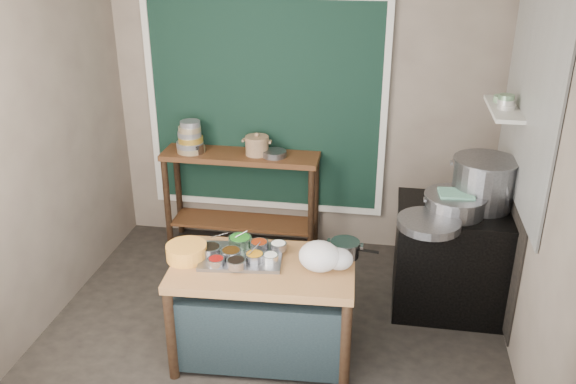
% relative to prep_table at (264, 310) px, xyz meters
% --- Properties ---
extents(floor, '(3.50, 3.00, 0.02)m').
position_rel_prep_table_xyz_m(floor, '(0.01, 0.30, -0.39)').
color(floor, '#2C2722').
rests_on(floor, ground).
extents(back_wall, '(3.50, 0.02, 2.80)m').
position_rel_prep_table_xyz_m(back_wall, '(0.01, 1.81, 1.02)').
color(back_wall, gray).
rests_on(back_wall, floor).
extents(left_wall, '(0.02, 3.00, 2.80)m').
position_rel_prep_table_xyz_m(left_wall, '(-1.75, 0.30, 1.02)').
color(left_wall, gray).
rests_on(left_wall, floor).
extents(right_wall, '(0.02, 3.00, 2.80)m').
position_rel_prep_table_xyz_m(right_wall, '(1.77, 0.30, 1.02)').
color(right_wall, gray).
rests_on(right_wall, floor).
extents(curtain_panel, '(2.10, 0.02, 1.90)m').
position_rel_prep_table_xyz_m(curtain_panel, '(-0.34, 1.77, 0.98)').
color(curtain_panel, black).
rests_on(curtain_panel, back_wall).
extents(curtain_frame, '(2.22, 0.03, 2.02)m').
position_rel_prep_table_xyz_m(curtain_frame, '(-0.34, 1.76, 0.98)').
color(curtain_frame, beige).
rests_on(curtain_frame, back_wall).
extents(tile_panel, '(0.02, 1.70, 1.70)m').
position_rel_prep_table_xyz_m(tile_panel, '(1.75, 0.85, 1.48)').
color(tile_panel, '#B2B2AA').
rests_on(tile_panel, right_wall).
extents(soot_patch, '(0.01, 1.30, 1.30)m').
position_rel_prep_table_xyz_m(soot_patch, '(1.75, 0.95, 0.32)').
color(soot_patch, black).
rests_on(soot_patch, right_wall).
extents(wall_shelf, '(0.22, 0.70, 0.03)m').
position_rel_prep_table_xyz_m(wall_shelf, '(1.64, 1.15, 1.23)').
color(wall_shelf, beige).
rests_on(wall_shelf, right_wall).
extents(prep_table, '(1.29, 0.79, 0.75)m').
position_rel_prep_table_xyz_m(prep_table, '(0.00, 0.00, 0.00)').
color(prep_table, '#925D35').
rests_on(prep_table, floor).
extents(back_counter, '(1.45, 0.40, 0.95)m').
position_rel_prep_table_xyz_m(back_counter, '(-0.54, 1.58, 0.10)').
color(back_counter, '#563318').
rests_on(back_counter, floor).
extents(stove_block, '(0.90, 0.68, 0.85)m').
position_rel_prep_table_xyz_m(stove_block, '(1.36, 0.85, 0.05)').
color(stove_block, black).
rests_on(stove_block, floor).
extents(stove_top, '(0.92, 0.69, 0.03)m').
position_rel_prep_table_xyz_m(stove_top, '(1.36, 0.85, 0.49)').
color(stove_top, black).
rests_on(stove_top, stove_block).
extents(condiment_tray, '(0.60, 0.46, 0.03)m').
position_rel_prep_table_xyz_m(condiment_tray, '(-0.16, 0.06, 0.39)').
color(condiment_tray, gray).
rests_on(condiment_tray, prep_table).
extents(condiment_bowls, '(0.59, 0.44, 0.07)m').
position_rel_prep_table_xyz_m(condiment_bowls, '(-0.17, 0.06, 0.43)').
color(condiment_bowls, gray).
rests_on(condiment_bowls, condiment_tray).
extents(yellow_basin, '(0.33, 0.33, 0.11)m').
position_rel_prep_table_xyz_m(yellow_basin, '(-0.54, -0.01, 0.43)').
color(yellow_basin, gold).
rests_on(yellow_basin, prep_table).
extents(saucepan, '(0.24, 0.24, 0.12)m').
position_rel_prep_table_xyz_m(saucepan, '(0.54, 0.21, 0.43)').
color(saucepan, gray).
rests_on(saucepan, prep_table).
extents(plastic_bag_a, '(0.32, 0.29, 0.21)m').
position_rel_prep_table_xyz_m(plastic_bag_a, '(0.39, -0.01, 0.48)').
color(plastic_bag_a, white).
rests_on(plastic_bag_a, prep_table).
extents(plastic_bag_b, '(0.23, 0.21, 0.15)m').
position_rel_prep_table_xyz_m(plastic_bag_b, '(0.51, 0.03, 0.45)').
color(plastic_bag_b, white).
rests_on(plastic_bag_b, prep_table).
extents(bowl_stack, '(0.26, 0.26, 0.29)m').
position_rel_prep_table_xyz_m(bowl_stack, '(-1.00, 1.55, 0.70)').
color(bowl_stack, tan).
rests_on(bowl_stack, back_counter).
extents(utensil_cup, '(0.19, 0.19, 0.09)m').
position_rel_prep_table_xyz_m(utensil_cup, '(-0.94, 1.53, 0.62)').
color(utensil_cup, gray).
rests_on(utensil_cup, back_counter).
extents(ceramic_crock, '(0.24, 0.24, 0.15)m').
position_rel_prep_table_xyz_m(ceramic_crock, '(-0.38, 1.58, 0.65)').
color(ceramic_crock, '#92714F').
rests_on(ceramic_crock, back_counter).
extents(wide_bowl, '(0.29, 0.29, 0.05)m').
position_rel_prep_table_xyz_m(wide_bowl, '(-0.21, 1.55, 0.60)').
color(wide_bowl, gray).
rests_on(wide_bowl, back_counter).
extents(stock_pot, '(0.55, 0.55, 0.39)m').
position_rel_prep_table_xyz_m(stock_pot, '(1.53, 0.93, 0.70)').
color(stock_pot, gray).
rests_on(stock_pot, stove_top).
extents(pot_lid, '(0.11, 0.39, 0.38)m').
position_rel_prep_table_xyz_m(pot_lid, '(1.68, 0.94, 0.69)').
color(pot_lid, gray).
rests_on(pot_lid, stove_top).
extents(steamer, '(0.60, 0.60, 0.15)m').
position_rel_prep_table_xyz_m(steamer, '(1.32, 0.76, 0.58)').
color(steamer, gray).
rests_on(steamer, stove_top).
extents(green_cloth, '(0.26, 0.21, 0.02)m').
position_rel_prep_table_xyz_m(green_cloth, '(1.32, 0.76, 0.67)').
color(green_cloth, '#64AB8F').
rests_on(green_cloth, steamer).
extents(shallow_pan, '(0.47, 0.47, 0.06)m').
position_rel_prep_table_xyz_m(shallow_pan, '(1.12, 0.50, 0.54)').
color(shallow_pan, gray).
rests_on(shallow_pan, stove_top).
extents(shelf_bowl_stack, '(0.13, 0.13, 0.11)m').
position_rel_prep_table_xyz_m(shelf_bowl_stack, '(1.64, 1.09, 1.29)').
color(shelf_bowl_stack, silver).
rests_on(shelf_bowl_stack, wall_shelf).
extents(shelf_bowl_green, '(0.14, 0.14, 0.05)m').
position_rel_prep_table_xyz_m(shelf_bowl_green, '(1.64, 1.29, 1.26)').
color(shelf_bowl_green, gray).
rests_on(shelf_bowl_green, wall_shelf).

